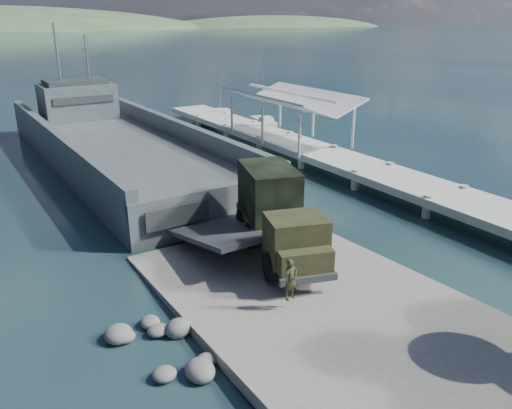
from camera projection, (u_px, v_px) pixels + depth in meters
The scene contains 10 objects.
ground at pixel (313, 306), 20.02m from camera, with size 1400.00×1400.00×0.00m, color #162F36.
boat_ramp at pixel (329, 312), 19.14m from camera, with size 10.00×18.00×0.50m, color slate.
shoreline_rocks at pixel (163, 350), 17.34m from camera, with size 3.20×5.60×0.90m, color #62625F, non-canonical shape.
distant_headlands at pixel (0, 30), 489.61m from camera, with size 1000.00×240.00×48.00m, color #375334, non-canonical shape.
pier at pixel (297, 138), 40.82m from camera, with size 6.40×44.00×6.10m.
landing_craft at pixel (119, 152), 39.20m from camera, with size 10.33×38.36×11.34m.
military_truck at pixel (277, 213), 23.13m from camera, with size 4.65×8.27×3.68m.
soldier at pixel (290, 289), 18.69m from camera, with size 0.60×0.39×1.64m, color black.
sailboat_near at pixel (264, 122), 53.82m from camera, with size 2.29×4.94×5.80m.
sailboat_far at pixel (221, 115), 57.59m from camera, with size 2.44×5.61×6.61m.
Camera 1 is at (-11.11, -13.48, 10.83)m, focal length 35.00 mm.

